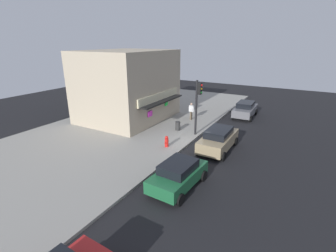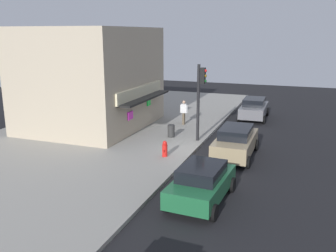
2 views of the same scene
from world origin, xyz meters
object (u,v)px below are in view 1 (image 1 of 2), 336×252
pedestrian (191,111)px  parked_car_tan (218,139)px  parked_car_grey (245,109)px  traffic_light (198,100)px  parked_car_green (178,174)px  fire_hydrant (167,142)px  trash_can (178,126)px

pedestrian → parked_car_tan: pedestrian is taller
pedestrian → parked_car_tan: 7.22m
pedestrian → parked_car_grey: size_ratio=0.40×
traffic_light → pedestrian: traffic_light is taller
pedestrian → parked_car_green: 12.27m
pedestrian → fire_hydrant: bearing=-170.0°
traffic_light → pedestrian: 4.74m
parked_car_tan → parked_car_green: 5.99m
parked_car_tan → parked_car_grey: size_ratio=1.04×
trash_can → pedestrian: pedestrian is taller
trash_can → parked_car_green: 8.95m
fire_hydrant → trash_can: size_ratio=1.09×
parked_car_grey → parked_car_green: 15.75m
parked_car_tan → parked_car_green: bearing=177.3°
trash_can → parked_car_green: parked_car_green is taller
pedestrian → parked_car_green: (-11.43, -4.47, -0.33)m
traffic_light → parked_car_grey: traffic_light is taller
pedestrian → parked_car_tan: bearing=-138.9°
fire_hydrant → parked_car_grey: 11.95m
parked_car_grey → trash_can: bearing=152.2°
traffic_light → parked_car_green: bearing=-163.7°
trash_can → fire_hydrant: bearing=-165.2°
fire_hydrant → parked_car_tan: size_ratio=0.19×
traffic_light → fire_hydrant: traffic_light is taller
parked_car_grey → parked_car_green: bearing=-179.8°
trash_can → pedestrian: size_ratio=0.46×
parked_car_tan → pedestrian: bearing=41.1°
parked_car_tan → trash_can: bearing=66.5°
traffic_light → trash_can: (0.15, 1.90, -2.61)m
traffic_light → trash_can: traffic_light is taller
pedestrian → parked_car_grey: (4.32, -4.42, -0.28)m
fire_hydrant → parked_car_green: (-4.22, -3.19, 0.21)m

